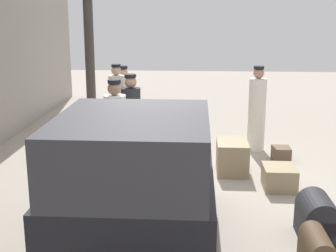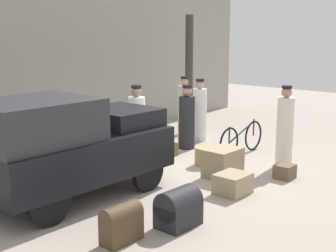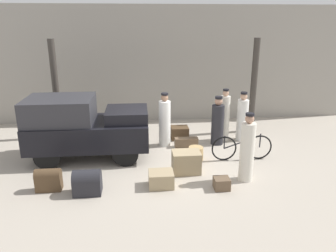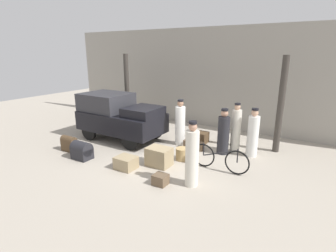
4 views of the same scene
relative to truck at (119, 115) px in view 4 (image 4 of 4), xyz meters
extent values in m
plane|color=#A89E8E|center=(2.25, -0.37, -0.99)|extent=(30.00, 30.00, 0.00)
cube|color=gray|center=(2.25, 3.71, 1.26)|extent=(16.00, 0.15, 4.50)
cylinder|color=#38332D|center=(-1.16, 1.91, 0.69)|extent=(0.22, 0.22, 3.35)
cylinder|color=#38332D|center=(5.71, 1.91, 0.69)|extent=(0.22, 0.22, 3.35)
cylinder|color=black|center=(1.21, 0.78, -0.62)|extent=(0.72, 0.12, 0.72)
cylinder|color=black|center=(1.21, -0.78, -0.62)|extent=(0.72, 0.12, 0.72)
cylinder|color=black|center=(-0.92, 0.78, -0.62)|extent=(0.72, 0.12, 0.72)
cylinder|color=black|center=(-0.92, -0.78, -0.62)|extent=(0.72, 0.12, 0.72)
cube|color=black|center=(0.14, 0.00, -0.23)|extent=(3.43, 1.71, 0.74)
cube|color=#2D2D33|center=(-0.63, 0.00, 0.49)|extent=(1.89, 1.57, 0.70)
cube|color=black|center=(1.26, 0.00, 0.30)|extent=(1.20, 1.33, 0.33)
torus|color=black|center=(5.10, -0.64, -0.62)|extent=(0.74, 0.04, 0.74)
torus|color=black|center=(4.04, -0.64, -0.62)|extent=(0.74, 0.04, 0.74)
cylinder|color=#232328|center=(4.57, -0.64, -0.43)|extent=(1.07, 0.04, 0.40)
cylinder|color=#232328|center=(4.04, -0.64, -0.43)|extent=(0.04, 0.04, 0.38)
cylinder|color=#232328|center=(5.10, -0.64, -0.41)|extent=(0.04, 0.04, 0.42)
cylinder|color=tan|center=(3.24, -0.54, -0.79)|extent=(0.42, 0.42, 0.40)
cylinder|color=silver|center=(4.47, 1.06, -0.22)|extent=(0.33, 0.33, 1.53)
sphere|color=tan|center=(4.47, 1.06, 0.65)|extent=(0.21, 0.21, 0.21)
cylinder|color=black|center=(4.47, 1.06, 0.75)|extent=(0.20, 0.20, 0.06)
cylinder|color=white|center=(2.43, 0.74, -0.25)|extent=(0.38, 0.38, 1.48)
sphere|color=#936B51|center=(2.43, 0.74, 0.61)|extent=(0.23, 0.23, 0.23)
cylinder|color=black|center=(2.43, 0.74, 0.73)|extent=(0.22, 0.22, 0.06)
cylinder|color=silver|center=(4.28, -1.90, -0.23)|extent=(0.36, 0.36, 1.52)
sphere|color=tan|center=(4.28, -1.90, 0.64)|extent=(0.22, 0.22, 0.22)
cylinder|color=black|center=(4.28, -1.90, 0.76)|extent=(0.21, 0.21, 0.06)
cylinder|color=white|center=(5.08, 1.02, -0.29)|extent=(0.37, 0.37, 1.40)
sphere|color=tan|center=(5.08, 1.02, 0.53)|extent=(0.23, 0.23, 0.23)
cylinder|color=black|center=(5.08, 1.02, 0.65)|extent=(0.22, 0.22, 0.06)
cylinder|color=#232328|center=(4.16, 0.72, -0.33)|extent=(0.40, 0.40, 1.32)
sphere|color=tan|center=(4.16, 0.72, 0.46)|extent=(0.25, 0.25, 0.25)
cylinder|color=black|center=(4.16, 0.72, 0.58)|extent=(0.24, 0.24, 0.07)
cube|color=#9E8966|center=(2.11, -2.04, -0.80)|extent=(0.61, 0.52, 0.38)
cube|color=#4C3823|center=(-0.59, -1.99, -0.78)|extent=(0.60, 0.29, 0.41)
cylinder|color=#4C3823|center=(-0.59, -1.99, -0.58)|extent=(0.60, 0.29, 0.29)
cube|color=brown|center=(3.56, -2.31, -0.84)|extent=(0.38, 0.34, 0.28)
cube|color=#9E8966|center=(2.84, -1.31, -0.70)|extent=(0.75, 0.55, 0.58)
cube|color=#4C3823|center=(2.99, 1.33, -0.77)|extent=(0.59, 0.49, 0.42)
cube|color=#232328|center=(0.36, -2.23, -0.80)|extent=(0.65, 0.46, 0.37)
cylinder|color=#232328|center=(0.36, -2.23, -0.62)|extent=(0.65, 0.46, 0.46)
cube|color=brown|center=(3.11, 0.54, -0.84)|extent=(0.75, 0.25, 0.30)
camera|label=1|loc=(-5.30, -0.67, 1.91)|focal=50.00mm
camera|label=2|loc=(-4.72, -6.51, 1.91)|focal=50.00mm
camera|label=3|loc=(1.61, -9.27, 2.90)|focal=35.00mm
camera|label=4|loc=(7.11, -7.59, 2.48)|focal=28.00mm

